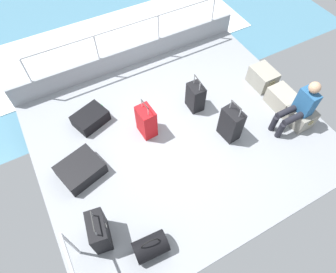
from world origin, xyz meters
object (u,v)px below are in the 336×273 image
cargo_crate_2 (300,116)px  suitcase_1 (231,124)px  cargo_crate_1 (282,99)px  suitcase_4 (99,231)px  suitcase_5 (195,97)px  passenger_seated (300,106)px  duffel_bag (151,247)px  suitcase_2 (90,118)px  suitcase_0 (146,121)px  suitcase_3 (81,169)px  cargo_crate_0 (263,77)px

cargo_crate_2 → suitcase_1: size_ratio=0.63×
cargo_crate_1 → cargo_crate_2: bearing=1.9°
suitcase_4 → suitcase_5: suitcase_5 is taller
passenger_seated → suitcase_1: passenger_seated is taller
cargo_crate_2 → suitcase_5: 2.00m
duffel_bag → suitcase_2: bearing=179.0°
suitcase_0 → suitcase_4: suitcase_0 is taller
suitcase_1 → suitcase_3: size_ratio=1.05×
passenger_seated → suitcase_1: bearing=-107.9°
cargo_crate_2 → duffel_bag: bearing=-77.5°
suitcase_0 → suitcase_5: (-0.10, 1.10, -0.03)m
cargo_crate_0 → suitcase_3: 4.04m
cargo_crate_0 → duffel_bag: 4.04m
cargo_crate_2 → passenger_seated: passenger_seated is taller
suitcase_1 → suitcase_3: suitcase_1 is taller
cargo_crate_1 → passenger_seated: passenger_seated is taller
cargo_crate_0 → suitcase_1: (0.75, -1.37, 0.14)m
passenger_seated → suitcase_0: (-1.16, -2.47, -0.23)m
cargo_crate_2 → suitcase_3: size_ratio=0.66×
cargo_crate_0 → suitcase_1: size_ratio=0.66×
suitcase_3 → suitcase_5: (-0.36, 2.47, 0.16)m
suitcase_3 → suitcase_1: bearing=78.8°
suitcase_0 → suitcase_5: 1.11m
cargo_crate_1 → suitcase_0: suitcase_0 is taller
suitcase_3 → suitcase_5: bearing=98.3°
passenger_seated → duffel_bag: passenger_seated is taller
suitcase_0 → duffel_bag: suitcase_0 is taller
cargo_crate_1 → suitcase_1: bearing=-85.5°
cargo_crate_2 → suitcase_3: bearing=-102.7°
cargo_crate_0 → suitcase_2: bearing=-102.0°
suitcase_4 → passenger_seated: bearing=94.0°
duffel_bag → suitcase_3: bearing=-164.3°
duffel_bag → cargo_crate_1: bearing=109.8°
cargo_crate_1 → suitcase_0: size_ratio=0.73×
cargo_crate_2 → suitcase_2: bearing=-118.2°
cargo_crate_2 → suitcase_5: (-1.27, -1.54, 0.11)m
suitcase_5 → duffel_bag: size_ratio=1.54×
cargo_crate_1 → suitcase_4: 4.15m
cargo_crate_1 → cargo_crate_2: (0.48, 0.02, -0.00)m
cargo_crate_2 → suitcase_0: size_ratio=0.68×
cargo_crate_2 → suitcase_4: size_ratio=0.74×
cargo_crate_2 → suitcase_4: 4.11m
cargo_crate_0 → suitcase_3: bearing=-86.9°
passenger_seated → suitcase_4: passenger_seated is taller
cargo_crate_0 → cargo_crate_1: cargo_crate_0 is taller
cargo_crate_1 → duffel_bag: (1.27, -3.52, -0.01)m
suitcase_3 → suitcase_2: bearing=151.6°
cargo_crate_0 → cargo_crate_2: size_ratio=1.05×
cargo_crate_0 → duffel_bag: bearing=-61.8°
suitcase_3 → suitcase_4: bearing=-4.2°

